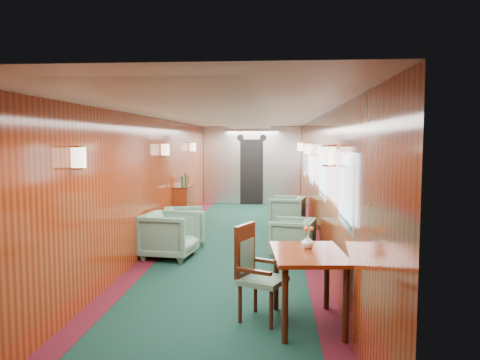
# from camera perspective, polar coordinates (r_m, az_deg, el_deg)

# --- Properties ---
(room) EXTENTS (12.00, 12.10, 2.40)m
(room) POSITION_cam_1_polar(r_m,az_deg,el_deg) (8.49, -0.66, 2.53)
(room) COLOR black
(room) RESTS_ON ground
(bulkhead) EXTENTS (2.98, 0.17, 2.39)m
(bulkhead) POSITION_cam_1_polar(r_m,az_deg,el_deg) (14.41, 1.44, 1.74)
(bulkhead) COLOR silver
(bulkhead) RESTS_ON ground
(windows_right) EXTENTS (0.02, 8.60, 0.80)m
(windows_right) POSITION_cam_1_polar(r_m,az_deg,el_deg) (8.75, 9.25, 1.33)
(windows_right) COLOR #B5B8BC
(windows_right) RESTS_ON ground
(wall_sconces) EXTENTS (2.97, 7.97, 0.25)m
(wall_sconces) POSITION_cam_1_polar(r_m,az_deg,el_deg) (9.05, -0.34, 3.66)
(wall_sconces) COLOR #FFF2C6
(wall_sconces) RESTS_ON ground
(dining_table) EXTENTS (0.84, 1.13, 0.80)m
(dining_table) POSITION_cam_1_polar(r_m,az_deg,el_deg) (5.13, 8.31, -10.07)
(dining_table) COLOR maroon
(dining_table) RESTS_ON ground
(side_chair) EXTENTS (0.61, 0.62, 1.06)m
(side_chair) POSITION_cam_1_polar(r_m,az_deg,el_deg) (5.27, 1.81, -10.69)
(side_chair) COLOR #224F3F
(side_chair) RESTS_ON ground
(credenza) EXTENTS (0.33, 1.07, 1.23)m
(credenza) POSITION_cam_1_polar(r_m,az_deg,el_deg) (10.81, -6.78, -3.08)
(credenza) COLOR maroon
(credenza) RESTS_ON ground
(flower_vase) EXTENTS (0.14, 0.14, 0.15)m
(flower_vase) POSITION_cam_1_polar(r_m,az_deg,el_deg) (5.25, 8.26, -7.46)
(flower_vase) COLOR silver
(flower_vase) RESTS_ON dining_table
(armchair_left_near) EXTENTS (0.95, 0.93, 0.77)m
(armchair_left_near) POSITION_cam_1_polar(r_m,az_deg,el_deg) (8.04, -8.58, -6.64)
(armchair_left_near) COLOR #224F3F
(armchair_left_near) RESTS_ON ground
(armchair_left_far) EXTENTS (0.91, 0.90, 0.70)m
(armchair_left_far) POSITION_cam_1_polar(r_m,az_deg,el_deg) (9.04, -6.76, -5.56)
(armchair_left_far) COLOR #224F3F
(armchair_left_far) RESTS_ON ground
(armchair_right_near) EXTENTS (0.86, 0.85, 0.66)m
(armchair_right_near) POSITION_cam_1_polar(r_m,az_deg,el_deg) (8.09, 6.38, -6.96)
(armchair_right_near) COLOR #224F3F
(armchair_right_near) RESTS_ON ground
(armchair_right_far) EXTENTS (0.90, 0.88, 0.69)m
(armchair_right_far) POSITION_cam_1_polar(r_m,az_deg,el_deg) (10.83, 5.77, -3.81)
(armchair_right_far) COLOR #224F3F
(armchair_right_far) RESTS_ON ground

